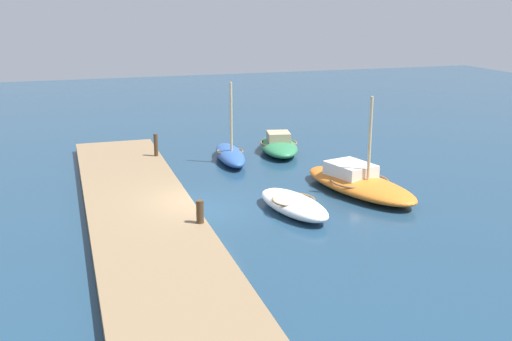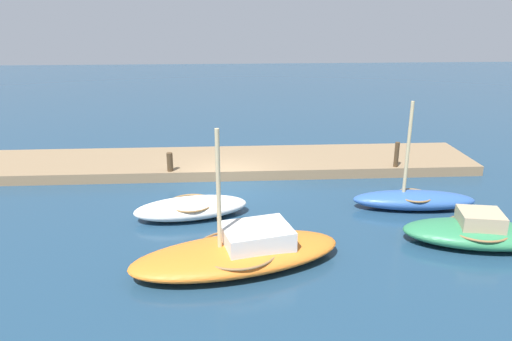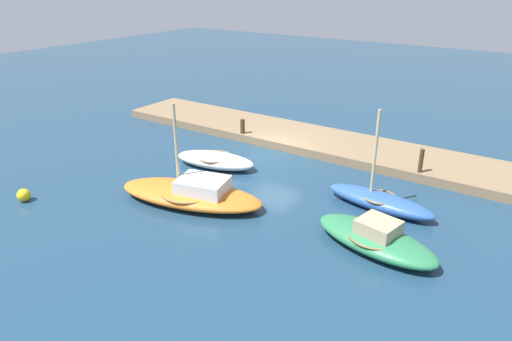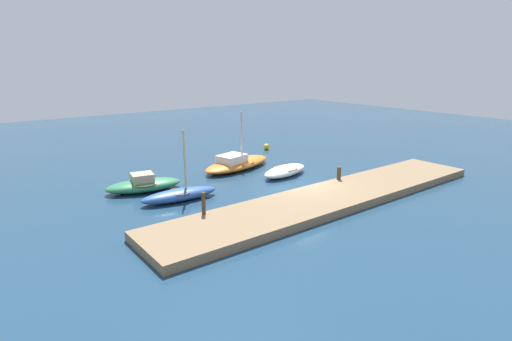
% 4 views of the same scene
% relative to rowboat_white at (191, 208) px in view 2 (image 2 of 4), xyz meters
% --- Properties ---
extents(ground_plane, '(84.00, 84.00, 0.00)m').
position_rel_rowboat_white_xyz_m(ground_plane, '(-1.31, -3.09, -0.34)').
color(ground_plane, navy).
extents(dock_platform, '(21.76, 3.82, 0.43)m').
position_rel_rowboat_white_xyz_m(dock_platform, '(-1.31, -5.40, -0.13)').
color(dock_platform, '#846B4C').
rests_on(dock_platform, ground_plane).
extents(rowboat_white, '(4.13, 2.28, 0.67)m').
position_rel_rowboat_white_xyz_m(rowboat_white, '(0.00, 0.00, 0.00)').
color(rowboat_white, white).
rests_on(rowboat_white, ground_plane).
extents(rowboat_blue, '(4.43, 1.61, 3.91)m').
position_rel_rowboat_white_xyz_m(rowboat_blue, '(-7.93, -0.24, 0.02)').
color(rowboat_blue, '#2D569E').
rests_on(rowboat_blue, ground_plane).
extents(sailboat_orange, '(6.39, 3.68, 4.02)m').
position_rel_rowboat_white_xyz_m(sailboat_orange, '(-1.57, 3.42, 0.08)').
color(sailboat_orange, orange).
rests_on(sailboat_orange, ground_plane).
extents(motorboat_green, '(4.64, 2.64, 1.08)m').
position_rel_rowboat_white_xyz_m(motorboat_green, '(-8.84, 2.59, 0.07)').
color(motorboat_green, '#2D7A4C').
rests_on(motorboat_green, ground_plane).
extents(mooring_post_west, '(0.19, 0.19, 1.07)m').
position_rel_rowboat_white_xyz_m(mooring_post_west, '(-8.43, -3.74, 0.62)').
color(mooring_post_west, '#47331E').
rests_on(mooring_post_west, dock_platform).
extents(mooring_post_mid_west, '(0.25, 0.25, 0.78)m').
position_rel_rowboat_white_xyz_m(mooring_post_mid_west, '(1.09, -3.74, 0.48)').
color(mooring_post_mid_west, '#47331E').
rests_on(mooring_post_mid_west, dock_platform).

